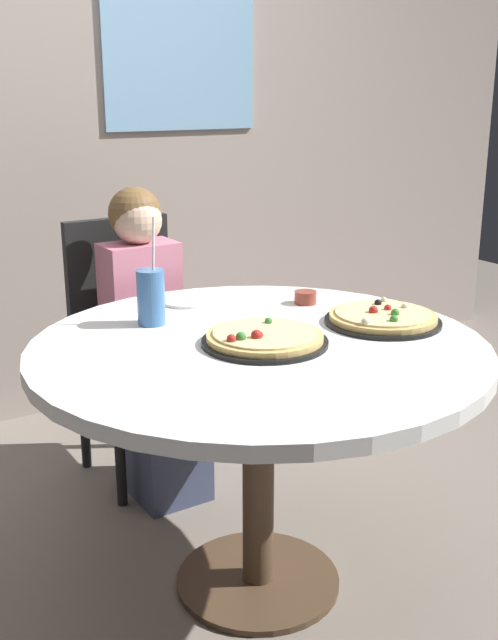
{
  "coord_description": "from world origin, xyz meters",
  "views": [
    {
      "loc": [
        -1.04,
        -1.63,
        1.4
      ],
      "look_at": [
        0.0,
        0.05,
        0.8
      ],
      "focal_mm": 42.81,
      "sensor_mm": 36.0,
      "label": 1
    }
  ],
  "objects_px": {
    "dining_table": "(259,376)",
    "pizza_veggie": "(383,318)",
    "pizza_cheese": "(264,338)",
    "chair_wooden": "(130,334)",
    "plate_small": "(189,300)",
    "diner_child": "(152,360)",
    "sauce_bowl": "(305,297)",
    "soda_cup": "(151,297)"
  },
  "relations": [
    {
      "from": "chair_wooden",
      "to": "soda_cup",
      "type": "height_order",
      "value": "soda_cup"
    },
    {
      "from": "plate_small",
      "to": "soda_cup",
      "type": "bearing_deg",
      "value": -141.9
    },
    {
      "from": "chair_wooden",
      "to": "sauce_bowl",
      "type": "height_order",
      "value": "chair_wooden"
    },
    {
      "from": "chair_wooden",
      "to": "pizza_cheese",
      "type": "xyz_separation_m",
      "value": [
        0.01,
        -0.91,
        0.24
      ]
    },
    {
      "from": "pizza_veggie",
      "to": "pizza_cheese",
      "type": "relative_size",
      "value": 0.99
    },
    {
      "from": "chair_wooden",
      "to": "plate_small",
      "type": "distance_m",
      "value": 0.48
    },
    {
      "from": "diner_child",
      "to": "dining_table",
      "type": "bearing_deg",
      "value": -90.1
    },
    {
      "from": "sauce_bowl",
      "to": "plate_small",
      "type": "relative_size",
      "value": 0.39
    },
    {
      "from": "dining_table",
      "to": "chair_wooden",
      "type": "relative_size",
      "value": 1.3
    },
    {
      "from": "chair_wooden",
      "to": "sauce_bowl",
      "type": "relative_size",
      "value": 13.57
    },
    {
      "from": "chair_wooden",
      "to": "soda_cup",
      "type": "relative_size",
      "value": 3.09
    },
    {
      "from": "pizza_veggie",
      "to": "pizza_cheese",
      "type": "distance_m",
      "value": 0.39
    },
    {
      "from": "dining_table",
      "to": "diner_child",
      "type": "height_order",
      "value": "diner_child"
    },
    {
      "from": "pizza_veggie",
      "to": "sauce_bowl",
      "type": "relative_size",
      "value": 4.81
    },
    {
      "from": "soda_cup",
      "to": "plate_small",
      "type": "bearing_deg",
      "value": 38.1
    },
    {
      "from": "soda_cup",
      "to": "chair_wooden",
      "type": "bearing_deg",
      "value": 73.66
    },
    {
      "from": "pizza_veggie",
      "to": "pizza_cheese",
      "type": "height_order",
      "value": "pizza_cheese"
    },
    {
      "from": "dining_table",
      "to": "pizza_veggie",
      "type": "relative_size",
      "value": 3.66
    },
    {
      "from": "chair_wooden",
      "to": "plate_small",
      "type": "bearing_deg",
      "value": -86.18
    },
    {
      "from": "diner_child",
      "to": "pizza_veggie",
      "type": "height_order",
      "value": "diner_child"
    },
    {
      "from": "diner_child",
      "to": "sauce_bowl",
      "type": "height_order",
      "value": "diner_child"
    },
    {
      "from": "diner_child",
      "to": "pizza_veggie",
      "type": "distance_m",
      "value": 0.89
    },
    {
      "from": "diner_child",
      "to": "sauce_bowl",
      "type": "xyz_separation_m",
      "value": [
        0.33,
        -0.46,
        0.29
      ]
    },
    {
      "from": "plate_small",
      "to": "sauce_bowl",
      "type": "bearing_deg",
      "value": -34.45
    },
    {
      "from": "chair_wooden",
      "to": "pizza_cheese",
      "type": "bearing_deg",
      "value": -89.56
    },
    {
      "from": "soda_cup",
      "to": "sauce_bowl",
      "type": "bearing_deg",
      "value": -6.0
    },
    {
      "from": "chair_wooden",
      "to": "diner_child",
      "type": "relative_size",
      "value": 0.88
    },
    {
      "from": "pizza_cheese",
      "to": "soda_cup",
      "type": "relative_size",
      "value": 1.1
    },
    {
      "from": "chair_wooden",
      "to": "diner_child",
      "type": "bearing_deg",
      "value": -89.14
    },
    {
      "from": "diner_child",
      "to": "soda_cup",
      "type": "bearing_deg",
      "value": -113.41
    },
    {
      "from": "sauce_bowl",
      "to": "diner_child",
      "type": "bearing_deg",
      "value": 126.09
    },
    {
      "from": "chair_wooden",
      "to": "soda_cup",
      "type": "distance_m",
      "value": 0.68
    },
    {
      "from": "soda_cup",
      "to": "diner_child",
      "type": "bearing_deg",
      "value": 66.59
    },
    {
      "from": "sauce_bowl",
      "to": "dining_table",
      "type": "bearing_deg",
      "value": -143.06
    },
    {
      "from": "dining_table",
      "to": "pizza_veggie",
      "type": "bearing_deg",
      "value": -6.0
    },
    {
      "from": "diner_child",
      "to": "sauce_bowl",
      "type": "distance_m",
      "value": 0.63
    },
    {
      "from": "diner_child",
      "to": "plate_small",
      "type": "bearing_deg",
      "value": -83.99
    },
    {
      "from": "dining_table",
      "to": "chair_wooden",
      "type": "height_order",
      "value": "chair_wooden"
    },
    {
      "from": "pizza_veggie",
      "to": "soda_cup",
      "type": "xyz_separation_m",
      "value": [
        -0.57,
        0.35,
        0.06
      ]
    },
    {
      "from": "sauce_bowl",
      "to": "chair_wooden",
      "type": "bearing_deg",
      "value": 117.68
    },
    {
      "from": "pizza_veggie",
      "to": "dining_table",
      "type": "bearing_deg",
      "value": 174.0
    },
    {
      "from": "dining_table",
      "to": "sauce_bowl",
      "type": "height_order",
      "value": "sauce_bowl"
    }
  ]
}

